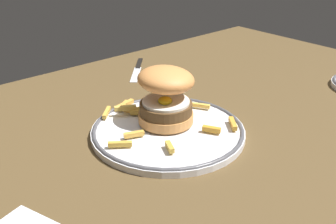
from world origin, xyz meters
The scene contains 5 objects.
ground_plane centered at (0.00, 0.00, -2.00)cm, with size 145.08×86.47×4.00cm, color brown.
dinner_plate centered at (-2.01, -1.90, 0.84)cm, with size 28.46×28.46×1.60cm.
burger centered at (-0.31, 0.32, 6.85)cm, with size 14.29×14.15×10.59cm.
fries_pile centered at (-2.36, 2.97, 2.10)cm, with size 24.39×23.23×1.73cm.
knife centered at (15.80, 30.85, 0.26)cm, with size 13.44×14.12×0.70cm.
Camera 1 is at (-44.64, -50.71, 36.14)cm, focal length 42.49 mm.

